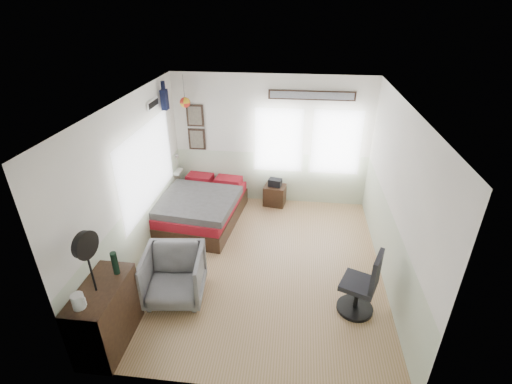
# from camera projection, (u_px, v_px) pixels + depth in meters

# --- Properties ---
(ground_plane) EXTENTS (4.00, 4.50, 0.01)m
(ground_plane) POSITION_uv_depth(u_px,v_px,m) (259.00, 264.00, 6.23)
(ground_plane) COLOR #9C7645
(room_shell) EXTENTS (4.02, 4.52, 2.71)m
(room_shell) POSITION_uv_depth(u_px,v_px,m) (256.00, 172.00, 5.64)
(room_shell) COLOR silver
(room_shell) RESTS_ON ground_plane
(wall_decor) EXTENTS (3.55, 1.32, 1.44)m
(wall_decor) POSITION_uv_depth(u_px,v_px,m) (213.00, 107.00, 7.07)
(wall_decor) COLOR #3D2519
(wall_decor) RESTS_ON room_shell
(bed) EXTENTS (1.57, 2.09, 0.62)m
(bed) POSITION_uv_depth(u_px,v_px,m) (202.00, 208.00, 7.27)
(bed) COLOR black
(bed) RESTS_ON ground_plane
(dresser) EXTENTS (0.48, 1.00, 0.90)m
(dresser) POSITION_uv_depth(u_px,v_px,m) (106.00, 315.00, 4.63)
(dresser) COLOR black
(dresser) RESTS_ON ground_plane
(armchair) EXTENTS (0.92, 0.94, 0.78)m
(armchair) POSITION_uv_depth(u_px,v_px,m) (174.00, 276.00, 5.38)
(armchair) COLOR gray
(armchair) RESTS_ON ground_plane
(nightstand) EXTENTS (0.49, 0.42, 0.44)m
(nightstand) POSITION_uv_depth(u_px,v_px,m) (275.00, 195.00, 7.91)
(nightstand) COLOR black
(nightstand) RESTS_ON ground_plane
(task_chair) EXTENTS (0.59, 0.59, 1.03)m
(task_chair) POSITION_uv_depth(u_px,v_px,m) (362.00, 289.00, 5.10)
(task_chair) COLOR black
(task_chair) RESTS_ON ground_plane
(kettle) EXTENTS (0.16, 0.14, 0.18)m
(kettle) POSITION_uv_depth(u_px,v_px,m) (78.00, 301.00, 4.10)
(kettle) COLOR silver
(kettle) RESTS_ON dresser
(bottle) EXTENTS (0.08, 0.08, 0.31)m
(bottle) POSITION_uv_depth(u_px,v_px,m) (115.00, 263.00, 4.58)
(bottle) COLOR black
(bottle) RESTS_ON dresser
(stand_fan) EXTENTS (0.15, 0.34, 0.83)m
(stand_fan) POSITION_uv_depth(u_px,v_px,m) (86.00, 246.00, 4.08)
(stand_fan) COLOR black
(stand_fan) RESTS_ON dresser
(black_bag) EXTENTS (0.30, 0.23, 0.16)m
(black_bag) POSITION_uv_depth(u_px,v_px,m) (275.00, 183.00, 7.77)
(black_bag) COLOR black
(black_bag) RESTS_ON nightstand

